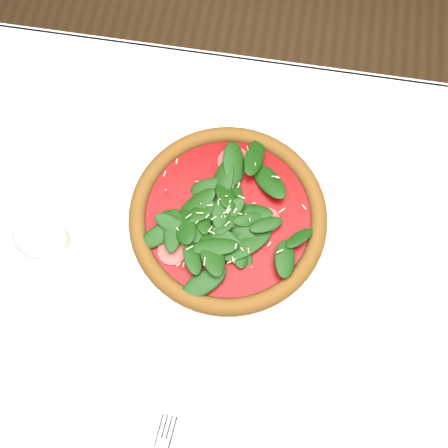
# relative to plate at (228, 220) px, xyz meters

# --- Properties ---
(ground) EXTENTS (6.00, 6.00, 0.00)m
(ground) POSITION_rel_plate_xyz_m (0.05, -0.07, -0.76)
(ground) COLOR brown
(ground) RESTS_ON ground
(dining_table) EXTENTS (1.21, 0.81, 0.75)m
(dining_table) POSITION_rel_plate_xyz_m (0.05, -0.07, -0.11)
(dining_table) COLOR white
(dining_table) RESTS_ON ground
(plate) EXTENTS (0.38, 0.38, 0.02)m
(plate) POSITION_rel_plate_xyz_m (0.00, 0.00, 0.00)
(plate) COLOR white
(plate) RESTS_ON dining_table
(pizza) EXTENTS (0.34, 0.34, 0.04)m
(pizza) POSITION_rel_plate_xyz_m (0.00, -0.00, 0.02)
(pizza) COLOR #A16A26
(pizza) RESTS_ON plate
(wine_glass) EXTENTS (0.08, 0.08, 0.19)m
(wine_glass) POSITION_rel_plate_xyz_m (-0.24, -0.11, 0.13)
(wine_glass) COLOR silver
(wine_glass) RESTS_ON dining_table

